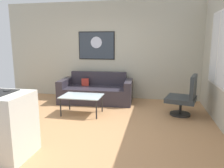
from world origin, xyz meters
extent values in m
cube|color=#B28053|center=(0.00, 0.00, -0.02)|extent=(6.40, 6.40, 0.04)
cube|color=#B1AE9A|center=(0.00, 2.42, 1.40)|extent=(6.40, 0.05, 2.80)
cube|color=#2D2832|center=(-0.25, 1.79, 0.21)|extent=(1.66, 1.04, 0.42)
cube|color=#2D2832|center=(-0.27, 2.18, 0.61)|extent=(1.62, 0.25, 0.38)
cube|color=#2D2832|center=(-1.14, 1.74, 0.31)|extent=(0.23, 0.95, 0.63)
cube|color=#2D2832|center=(0.65, 1.84, 0.31)|extent=(0.23, 0.95, 0.63)
cube|color=#BB3329|center=(-0.61, 1.94, 0.52)|extent=(0.22, 0.15, 0.20)
cube|color=silver|center=(-0.29, 0.71, 0.43)|extent=(0.92, 0.61, 0.02)
cylinder|color=#232326|center=(-0.70, 0.46, 0.21)|extent=(0.03, 0.03, 0.42)
cylinder|color=#232326|center=(0.13, 0.46, 0.21)|extent=(0.03, 0.03, 0.42)
cylinder|color=#232326|center=(-0.70, 0.97, 0.21)|extent=(0.03, 0.03, 0.42)
cylinder|color=#232326|center=(0.13, 0.97, 0.21)|extent=(0.03, 0.03, 0.42)
cylinder|color=black|center=(1.94, 1.09, 0.02)|extent=(0.46, 0.46, 0.04)
cylinder|color=black|center=(1.94, 1.09, 0.21)|extent=(0.06, 0.06, 0.34)
cube|color=#2C3236|center=(1.94, 1.09, 0.37)|extent=(0.78, 0.80, 0.10)
cube|color=#2C3236|center=(2.18, 1.03, 0.68)|extent=(0.25, 0.65, 0.51)
cylinder|color=#2D2D2D|center=(-0.76, -1.18, 0.96)|extent=(0.11, 0.11, 0.01)
cube|color=black|center=(-0.38, 2.39, 1.54)|extent=(1.09, 0.01, 0.81)
cube|color=#323B46|center=(-0.38, 2.38, 1.54)|extent=(1.04, 0.02, 0.76)
cylinder|color=silver|center=(-0.38, 2.37, 1.63)|extent=(0.33, 0.01, 0.33)
cube|color=silver|center=(2.59, 0.90, 1.51)|extent=(0.02, 1.28, 1.53)
cube|color=white|center=(2.58, 0.90, 1.51)|extent=(0.01, 1.20, 1.45)
cube|color=silver|center=(2.58, 0.90, 1.51)|extent=(0.01, 0.04, 1.45)
camera|label=1|loc=(1.34, -3.90, 1.64)|focal=34.91mm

